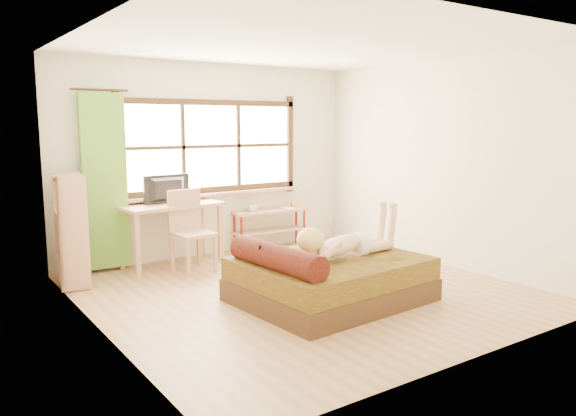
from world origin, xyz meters
TOP-DOWN VIEW (x-y plane):
  - floor at (0.00, 0.00)m, footprint 4.50×4.50m
  - ceiling at (0.00, 0.00)m, footprint 4.50×4.50m
  - wall_back at (0.00, 2.25)m, footprint 4.50×0.00m
  - wall_front at (0.00, -2.25)m, footprint 4.50×0.00m
  - wall_left at (-2.25, 0.00)m, footprint 0.00×4.50m
  - wall_right at (2.25, 0.00)m, footprint 0.00×4.50m
  - window at (0.00, 2.22)m, footprint 2.80×0.16m
  - curtain at (-1.55, 2.13)m, footprint 0.55×0.10m
  - bed at (-0.01, -0.43)m, footprint 1.96×1.61m
  - woman at (0.19, -0.47)m, footprint 1.32×0.46m
  - kitten at (-0.68, -0.32)m, footprint 0.29×0.13m
  - desk at (-0.75, 1.95)m, footprint 1.37×0.73m
  - monitor at (-0.75, 2.00)m, footprint 0.66×0.15m
  - chair at (-0.66, 1.59)m, footprint 0.50×0.50m
  - pipe_shelf at (0.89, 2.07)m, footprint 1.19×0.37m
  - cup at (0.57, 2.07)m, footprint 0.14×0.14m
  - book at (1.07, 2.07)m, footprint 0.18×0.24m
  - bookshelf at (-2.08, 1.71)m, footprint 0.40×0.60m

SIDE VIEW (x-z plane):
  - floor at x=0.00m, z-range 0.00..0.00m
  - bed at x=-0.01m, z-range -0.10..0.61m
  - pipe_shelf at x=0.89m, z-range 0.10..0.76m
  - chair at x=-0.66m, z-range 0.06..1.09m
  - kitten at x=-0.68m, z-range 0.46..0.69m
  - book at x=1.07m, z-range 0.58..0.60m
  - cup at x=0.57m, z-range 0.58..0.69m
  - bookshelf at x=-2.08m, z-range 0.01..1.31m
  - desk at x=-0.75m, z-range 0.30..1.13m
  - woman at x=0.19m, z-range 0.46..1.02m
  - monitor at x=-0.75m, z-range 0.82..1.20m
  - curtain at x=-1.55m, z-range 0.05..2.25m
  - wall_back at x=0.00m, z-range -0.90..3.60m
  - wall_front at x=0.00m, z-range -0.90..3.60m
  - wall_left at x=-2.25m, z-range -0.90..3.60m
  - wall_right at x=2.25m, z-range -0.90..3.60m
  - window at x=0.00m, z-range 0.78..2.24m
  - ceiling at x=0.00m, z-range 2.70..2.70m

